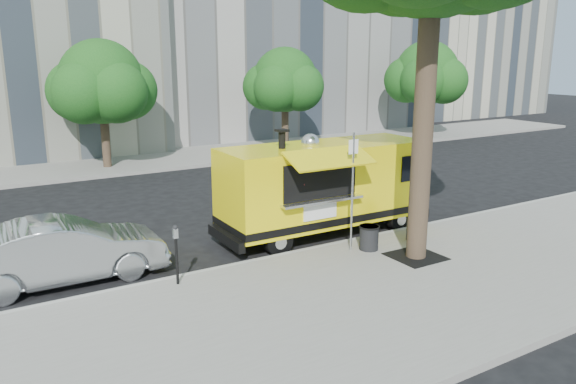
% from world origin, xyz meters
% --- Properties ---
extents(ground, '(120.00, 120.00, 0.00)m').
position_xyz_m(ground, '(0.00, 0.00, 0.00)').
color(ground, black).
rests_on(ground, ground).
extents(sidewalk, '(60.00, 6.00, 0.15)m').
position_xyz_m(sidewalk, '(0.00, -4.00, 0.07)').
color(sidewalk, gray).
rests_on(sidewalk, ground).
extents(curb, '(60.00, 0.14, 0.16)m').
position_xyz_m(curb, '(0.00, -0.93, 0.07)').
color(curb, '#999993').
rests_on(curb, ground).
extents(far_sidewalk, '(60.00, 5.00, 0.15)m').
position_xyz_m(far_sidewalk, '(0.00, 13.50, 0.07)').
color(far_sidewalk, gray).
rests_on(far_sidewalk, ground).
extents(building_right, '(16.00, 12.00, 16.00)m').
position_xyz_m(building_right, '(30.00, 24.00, 8.00)').
color(building_right, beige).
rests_on(building_right, ground).
extents(tree_well, '(1.20, 1.20, 0.02)m').
position_xyz_m(tree_well, '(2.60, -2.80, 0.15)').
color(tree_well, black).
rests_on(tree_well, sidewalk).
extents(far_tree_b, '(3.60, 3.60, 5.50)m').
position_xyz_m(far_tree_b, '(-1.00, 12.70, 3.83)').
color(far_tree_b, '#33261C').
rests_on(far_tree_b, far_sidewalk).
extents(far_tree_c, '(3.24, 3.24, 5.21)m').
position_xyz_m(far_tree_c, '(8.00, 12.40, 3.72)').
color(far_tree_c, '#33261C').
rests_on(far_tree_c, far_sidewalk).
extents(far_tree_d, '(3.78, 3.78, 5.64)m').
position_xyz_m(far_tree_d, '(18.00, 12.60, 3.89)').
color(far_tree_d, '#33261C').
rests_on(far_tree_d, far_sidewalk).
extents(sign_post, '(0.28, 0.06, 3.00)m').
position_xyz_m(sign_post, '(1.55, -1.55, 1.85)').
color(sign_post, silver).
rests_on(sign_post, sidewalk).
extents(parking_meter, '(0.11, 0.11, 1.33)m').
position_xyz_m(parking_meter, '(-3.00, -1.35, 0.98)').
color(parking_meter, black).
rests_on(parking_meter, sidewalk).
extents(food_truck, '(6.28, 2.91, 3.07)m').
position_xyz_m(food_truck, '(1.90, 0.17, 1.44)').
color(food_truck, yellow).
rests_on(food_truck, ground).
extents(sedan, '(4.43, 1.62, 1.45)m').
position_xyz_m(sedan, '(-4.97, 0.41, 0.73)').
color(sedan, '#A5A7AC').
rests_on(sedan, ground).
extents(trash_bin_left, '(0.52, 0.52, 0.62)m').
position_xyz_m(trash_bin_left, '(1.95, -1.78, 0.48)').
color(trash_bin_left, black).
rests_on(trash_bin_left, sidewalk).
extents(trash_bin_right, '(0.48, 0.48, 0.58)m').
position_xyz_m(trash_bin_right, '(3.50, -1.81, 0.46)').
color(trash_bin_right, black).
rests_on(trash_bin_right, sidewalk).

